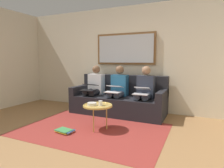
# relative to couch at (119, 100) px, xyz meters

# --- Properties ---
(ground_plane) EXTENTS (6.00, 5.20, 0.10)m
(ground_plane) POSITION_rel_couch_xyz_m (0.00, 2.12, -0.36)
(ground_plane) COLOR olive
(wall_rear) EXTENTS (6.00, 0.12, 2.60)m
(wall_rear) POSITION_rel_couch_xyz_m (0.00, -0.48, 0.99)
(wall_rear) COLOR beige
(wall_rear) RESTS_ON ground_plane
(area_rug) EXTENTS (2.60, 1.80, 0.01)m
(area_rug) POSITION_rel_couch_xyz_m (0.00, 1.27, -0.31)
(area_rug) COLOR maroon
(area_rug) RESTS_ON ground_plane
(couch) EXTENTS (2.20, 0.90, 0.90)m
(couch) POSITION_rel_couch_xyz_m (0.00, 0.00, 0.00)
(couch) COLOR black
(couch) RESTS_ON ground_plane
(framed_mirror) EXTENTS (1.54, 0.05, 0.78)m
(framed_mirror) POSITION_rel_couch_xyz_m (0.00, -0.39, 1.24)
(framed_mirror) COLOR brown
(coffee_table) EXTENTS (0.53, 0.53, 0.47)m
(coffee_table) POSITION_rel_couch_xyz_m (-0.08, 1.22, 0.13)
(coffee_table) COLOR tan
(coffee_table) RESTS_ON ground_plane
(cup) EXTENTS (0.07, 0.07, 0.09)m
(cup) POSITION_rel_couch_xyz_m (-0.14, 1.23, 0.19)
(cup) COLOR silver
(cup) RESTS_ON coffee_table
(bowl) EXTENTS (0.17, 0.17, 0.05)m
(bowl) POSITION_rel_couch_xyz_m (0.01, 1.27, 0.17)
(bowl) COLOR beige
(bowl) RESTS_ON coffee_table
(person_left) EXTENTS (0.38, 0.58, 1.14)m
(person_left) POSITION_rel_couch_xyz_m (-0.64, 0.07, 0.30)
(person_left) COLOR #2D3342
(person_left) RESTS_ON couch
(laptop_silver) EXTENTS (0.32, 0.34, 0.15)m
(laptop_silver) POSITION_rel_couch_xyz_m (-0.64, 0.31, 0.31)
(laptop_silver) COLOR silver
(person_middle) EXTENTS (0.38, 0.58, 1.14)m
(person_middle) POSITION_rel_couch_xyz_m (0.00, 0.07, 0.30)
(person_middle) COLOR #235B84
(person_middle) RESTS_ON couch
(laptop_white) EXTENTS (0.34, 0.35, 0.15)m
(laptop_white) POSITION_rel_couch_xyz_m (0.00, 0.31, 0.32)
(laptop_white) COLOR white
(person_right) EXTENTS (0.38, 0.58, 1.14)m
(person_right) POSITION_rel_couch_xyz_m (0.64, 0.07, 0.30)
(person_right) COLOR silver
(person_right) RESTS_ON couch
(laptop_black) EXTENTS (0.33, 0.36, 0.15)m
(laptop_black) POSITION_rel_couch_xyz_m (0.64, 0.31, 0.32)
(laptop_black) COLOR black
(magazine_stack) EXTENTS (0.33, 0.27, 0.05)m
(magazine_stack) POSITION_rel_couch_xyz_m (0.38, 1.59, -0.28)
(magazine_stack) COLOR red
(magazine_stack) RESTS_ON ground_plane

